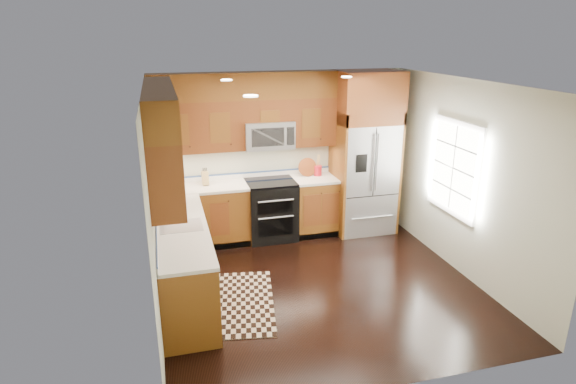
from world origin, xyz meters
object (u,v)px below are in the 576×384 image
object	(u,v)px
rug	(236,302)
range	(271,210)
refrigerator	(365,153)
knife_block	(205,178)
utensil_crock	(318,168)

from	to	relation	value
rug	range	bearing A→B (deg)	74.09
range	rug	xyz separation A→B (m)	(-0.87, -1.82, -0.46)
range	rug	bearing A→B (deg)	-115.55
refrigerator	knife_block	world-z (taller)	refrigerator
refrigerator	knife_block	distance (m)	2.56
refrigerator	rug	distance (m)	3.27
range	refrigerator	size ratio (longest dim) A/B	0.36
rug	utensil_crock	bearing A→B (deg)	58.83
knife_block	utensil_crock	size ratio (longest dim) A/B	0.77
rug	refrigerator	bearing A→B (deg)	45.99
range	rug	size ratio (longest dim) A/B	0.63
range	utensil_crock	distance (m)	1.02
utensil_crock	range	bearing A→B (deg)	-170.57
range	refrigerator	distance (m)	1.76
utensil_crock	rug	bearing A→B (deg)	-130.80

